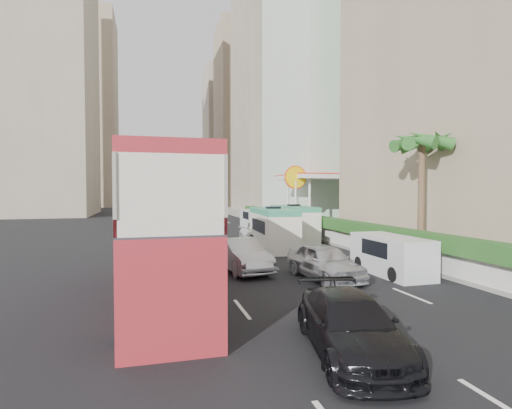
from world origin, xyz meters
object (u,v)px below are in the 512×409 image
object	(u,v)px
car_silver_lane_a	(241,271)
car_silver_lane_b	(324,279)
double_decker_bus	(164,228)
car_black	(350,354)
palm_tree	(421,200)
minibus_near	(273,229)
panel_van_near	(391,255)
minibus_far	(294,223)
van_asset	(262,243)
shell_station	(316,202)
panel_van_far	(254,219)

from	to	relation	value
car_silver_lane_a	car_silver_lane_b	world-z (taller)	same
double_decker_bus	car_black	xyz separation A→B (m)	(4.08, -6.13, -2.53)
car_black	palm_tree	size ratio (longest dim) A/B	0.74
car_silver_lane_b	palm_tree	xyz separation A→B (m)	(6.92, 2.64, 3.38)
car_black	minibus_near	bearing A→B (deg)	89.45
car_silver_lane_b	panel_van_near	xyz separation A→B (m)	(3.42, 0.18, 0.88)
car_silver_lane_a	panel_van_near	distance (m)	7.06
double_decker_bus	minibus_far	distance (m)	18.19
panel_van_near	car_silver_lane_b	bearing A→B (deg)	-177.25
van_asset	shell_station	distance (m)	13.07
minibus_far	shell_station	xyz separation A→B (m)	(5.50, 8.19, 1.42)
minibus_near	car_silver_lane_a	bearing A→B (deg)	-115.98
car_silver_lane_a	minibus_near	world-z (taller)	minibus_near
minibus_near	panel_van_near	bearing A→B (deg)	-68.86
double_decker_bus	car_silver_lane_b	size ratio (longest dim) A/B	2.42
car_silver_lane_a	minibus_near	xyz separation A→B (m)	(3.68, 6.51, 1.34)
minibus_far	car_silver_lane_b	bearing A→B (deg)	-104.77
minibus_near	shell_station	xyz separation A→B (m)	(8.56, 12.46, 1.41)
palm_tree	shell_station	bearing A→B (deg)	83.40
double_decker_bus	minibus_near	world-z (taller)	double_decker_bus
car_silver_lane_b	van_asset	world-z (taller)	car_silver_lane_b
car_silver_lane_a	van_asset	xyz separation A→B (m)	(3.74, 9.44, 0.00)
double_decker_bus	car_black	bearing A→B (deg)	-56.35
double_decker_bus	car_silver_lane_b	xyz separation A→B (m)	(6.88, 1.36, -2.53)
van_asset	panel_van_far	bearing A→B (deg)	72.44
palm_tree	minibus_far	bearing A→B (deg)	106.99
minibus_near	panel_van_far	world-z (taller)	minibus_near
minibus_near	double_decker_bus	bearing A→B (deg)	-121.72
panel_van_near	car_silver_lane_a	bearing A→B (deg)	158.91
shell_station	panel_van_near	bearing A→B (deg)	-104.87
shell_station	van_asset	bearing A→B (deg)	-131.74
panel_van_far	car_silver_lane_b	bearing A→B (deg)	-99.13
car_silver_lane_b	palm_tree	world-z (taller)	palm_tree
car_silver_lane_b	minibus_far	distance (m)	13.99
panel_van_far	car_black	bearing A→B (deg)	-102.33
double_decker_bus	panel_van_near	bearing A→B (deg)	8.48
minibus_far	shell_station	world-z (taller)	shell_station
car_black	palm_tree	distance (m)	14.44
car_black	panel_van_far	world-z (taller)	panel_van_far
van_asset	panel_van_near	size ratio (longest dim) A/B	1.06
panel_van_far	shell_station	world-z (taller)	shell_station
double_decker_bus	minibus_far	world-z (taller)	double_decker_bus
minibus_near	minibus_far	bearing A→B (deg)	57.87
car_black	shell_station	size ratio (longest dim) A/B	0.59
panel_van_near	panel_van_far	world-z (taller)	panel_van_far
double_decker_bus	car_silver_lane_b	world-z (taller)	double_decker_bus
car_silver_lane_a	palm_tree	size ratio (longest dim) A/B	0.74
van_asset	shell_station	world-z (taller)	shell_station
double_decker_bus	minibus_near	size ratio (longest dim) A/B	1.82
van_asset	panel_van_far	xyz separation A→B (m)	(2.58, 11.82, 0.94)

